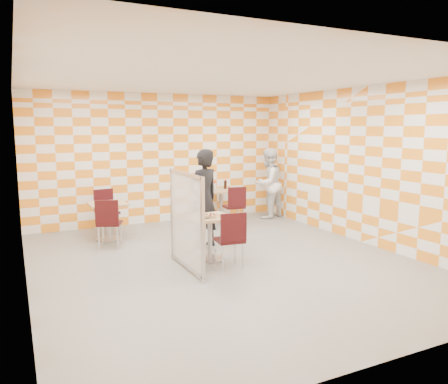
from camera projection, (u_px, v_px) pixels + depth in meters
name	position (u px, v px, depth m)	size (l,w,h in m)	color
room_shell	(210.00, 170.00, 7.55)	(7.00, 7.00, 7.00)	gray
main_table	(210.00, 230.00, 7.35)	(0.70, 0.70, 0.75)	tan
second_table	(221.00, 200.00, 10.45)	(0.70, 0.70, 0.75)	tan
empty_table	(108.00, 215.00, 8.64)	(0.70, 0.70, 0.75)	tan
chair_main_front	(231.00, 236.00, 6.84)	(0.47, 0.47, 0.92)	black
chair_second_front	(235.00, 203.00, 9.74)	(0.47, 0.48, 0.92)	black
chair_second_side	(204.00, 199.00, 10.35)	(0.43, 0.42, 0.92)	black
chair_empty_near	(108.00, 220.00, 8.04)	(0.55, 0.56, 0.92)	black
chair_empty_far	(106.00, 207.00, 9.25)	(0.48, 0.49, 0.92)	black
partition	(186.00, 221.00, 6.76)	(0.08, 1.38, 1.55)	white
man_dark	(203.00, 199.00, 8.07)	(0.67, 0.44, 1.84)	black
man_white	(268.00, 183.00, 10.72)	(0.84, 0.65, 1.72)	white
pizza_on_foil	(210.00, 215.00, 7.30)	(0.40, 0.40, 0.04)	silver
sport_bottle	(215.00, 186.00, 10.38)	(0.06, 0.06, 0.20)	white
soda_bottle	(225.00, 185.00, 10.56)	(0.07, 0.07, 0.23)	black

